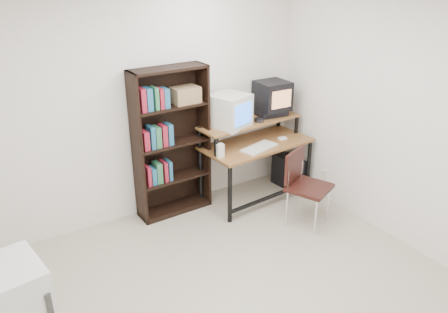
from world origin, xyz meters
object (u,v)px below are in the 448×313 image
computer_desk (255,145)px  crt_tv (272,96)px  pc_tower (288,172)px  bookshelf (170,141)px  school_chair (304,180)px  crt_monitor (229,111)px

computer_desk → crt_tv: crt_tv is taller
pc_tower → bookshelf: bearing=166.0°
computer_desk → bookshelf: size_ratio=0.80×
computer_desk → school_chair: (0.09, -0.80, -0.17)m
computer_desk → crt_monitor: bearing=158.7°
crt_tv → school_chair: 1.21m
crt_monitor → school_chair: 1.17m
crt_tv → pc_tower: (0.18, -0.19, -1.02)m
pc_tower → crt_tv: bearing=128.3°
crt_tv → pc_tower: 1.05m
computer_desk → bookshelf: bearing=162.7°
crt_tv → pc_tower: crt_tv is taller
school_chair → crt_monitor: bearing=91.4°
crt_tv → crt_monitor: bearing=-173.6°
pc_tower → crt_monitor: bearing=167.1°
bookshelf → school_chair: bearing=-44.3°
bookshelf → crt_monitor: bearing=-12.6°
school_chair → bookshelf: (-1.12, 1.03, 0.36)m
crt_monitor → bookshelf: bearing=149.8°
crt_monitor → pc_tower: crt_monitor is taller
school_chair → crt_tv: bearing=51.2°
computer_desk → school_chair: size_ratio=1.62×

